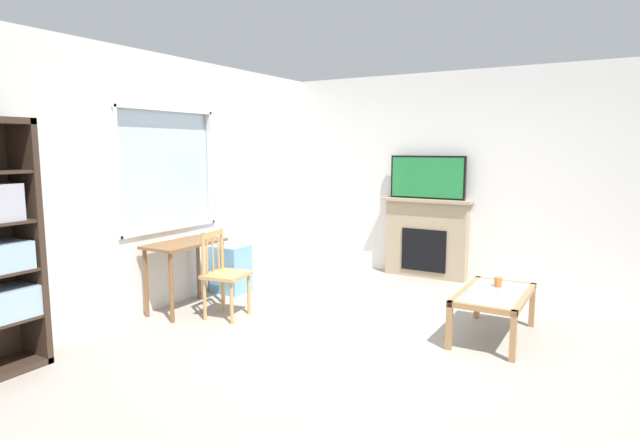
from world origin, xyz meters
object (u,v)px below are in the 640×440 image
(desk_under_window, at_px, (185,254))
(fireplace, at_px, (426,238))
(coffee_table, at_px, (494,298))
(plastic_drawer_unit, at_px, (231,269))
(tv, at_px, (427,177))
(sippy_cup, at_px, (498,282))
(wooden_chair, at_px, (224,273))

(desk_under_window, xyz_separation_m, fireplace, (2.73, -1.76, -0.08))
(fireplace, bearing_deg, desk_under_window, 147.20)
(coffee_table, bearing_deg, plastic_drawer_unit, 90.03)
(tv, bearing_deg, sippy_cup, -142.45)
(coffee_table, bearing_deg, wooden_chair, 107.11)
(tv, relative_size, sippy_cup, 11.38)
(tv, bearing_deg, plastic_drawer_unit, 136.48)
(plastic_drawer_unit, bearing_deg, tv, -43.52)
(desk_under_window, relative_size, wooden_chair, 0.97)
(plastic_drawer_unit, distance_m, tv, 2.84)
(sippy_cup, bearing_deg, coffee_table, -176.76)
(coffee_table, xyz_separation_m, sippy_cup, (0.22, 0.01, 0.11))
(wooden_chair, xyz_separation_m, sippy_cup, (1.00, -2.55, 0.02))
(wooden_chair, bearing_deg, coffee_table, -72.89)
(fireplace, distance_m, coffee_table, 2.33)
(plastic_drawer_unit, xyz_separation_m, tv, (1.91, -1.81, 1.08))
(desk_under_window, height_order, sippy_cup, desk_under_window)
(tv, xyz_separation_m, coffee_table, (-1.91, -1.31, -0.99))
(wooden_chair, distance_m, sippy_cup, 2.74)
(plastic_drawer_unit, height_order, tv, tv)
(desk_under_window, xyz_separation_m, tv, (2.72, -1.76, 0.74))
(wooden_chair, bearing_deg, sippy_cup, -68.48)
(wooden_chair, relative_size, plastic_drawer_unit, 1.57)
(wooden_chair, bearing_deg, tv, -24.85)
(fireplace, xyz_separation_m, tv, (-0.02, 0.00, 0.82))
(desk_under_window, bearing_deg, plastic_drawer_unit, 3.54)
(tv, bearing_deg, desk_under_window, 147.03)
(plastic_drawer_unit, distance_m, coffee_table, 3.12)
(tv, bearing_deg, coffee_table, -145.49)
(desk_under_window, distance_m, sippy_cup, 3.23)
(desk_under_window, xyz_separation_m, plastic_drawer_unit, (0.81, 0.05, -0.33))
(plastic_drawer_unit, bearing_deg, wooden_chair, -144.33)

